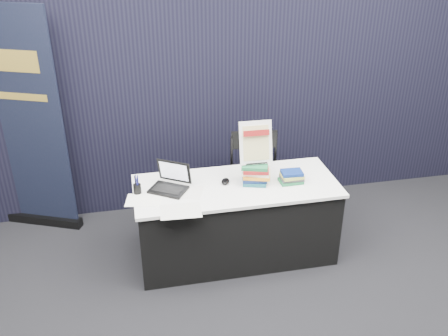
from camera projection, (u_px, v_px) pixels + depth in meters
floor at (250, 292)px, 4.26m from camera, size 8.00×8.00×0.00m
wall_back at (182, 3)px, 6.93m from camera, size 8.00×0.02×3.50m
drape_partition at (214, 97)px, 5.10m from camera, size 6.00×0.08×2.40m
display_table at (236, 220)px, 4.56m from camera, size 1.80×0.75×0.75m
laptop at (167, 183)px, 4.30m from camera, size 0.37×0.38×0.23m
mouse at (225, 181)px, 4.41m from camera, size 0.11×0.13×0.03m
brochure_left at (144, 200)px, 4.16m from camera, size 0.33×0.26×0.00m
brochure_mid at (181, 211)px, 4.00m from camera, size 0.34×0.25×0.00m
brochure_right at (183, 192)px, 4.28m from camera, size 0.39×0.33×0.00m
pen_cup at (137, 189)px, 4.24m from camera, size 0.08×0.08×0.09m
book_stack_tall at (256, 173)px, 4.39m from camera, size 0.26×0.23×0.18m
book_stack_short at (292, 177)px, 4.40m from camera, size 0.19×0.15×0.11m
info_sign at (256, 143)px, 4.28m from camera, size 0.29×0.15×0.39m
pullup_banner at (22, 136)px, 4.77m from camera, size 0.90×0.46×2.21m
stacking_chair at (258, 182)px, 4.80m from camera, size 0.51×0.52×1.03m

